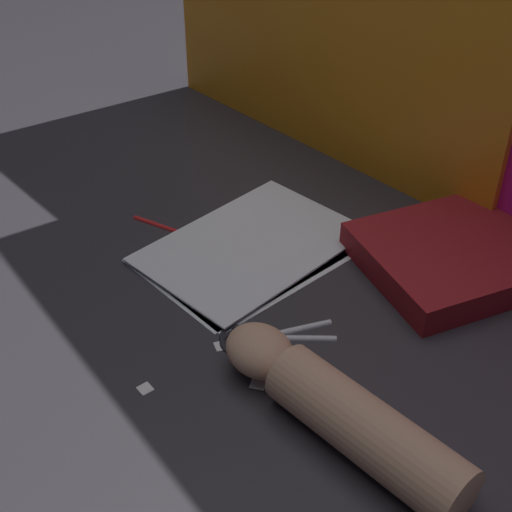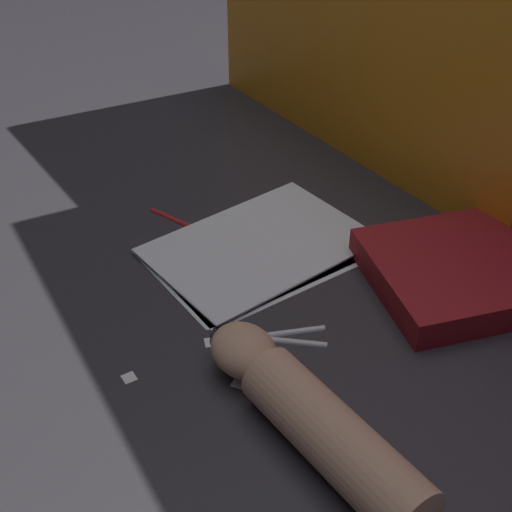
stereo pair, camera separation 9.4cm
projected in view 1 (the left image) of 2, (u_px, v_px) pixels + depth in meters
ground_plane at (256, 276)px, 1.00m from camera, size 6.00×6.00×0.00m
backdrop_panel_left at (322, 37)px, 1.20m from camera, size 0.75×0.04×0.41m
paper_stack at (253, 248)px, 1.05m from camera, size 0.23×0.32×0.01m
book_closed at (462, 253)px, 1.01m from camera, size 0.30×0.33×0.04m
scissors at (258, 336)px, 0.90m from camera, size 0.12×0.15×0.01m
hand_forearm at (340, 410)px, 0.76m from camera, size 0.32×0.07×0.07m
paper_scrap_near at (258, 383)px, 0.84m from camera, size 0.02×0.02×0.00m
paper_scrap_mid at (220, 346)px, 0.89m from camera, size 0.02×0.02×0.00m
paper_scrap_far at (145, 388)px, 0.83m from camera, size 0.02×0.02×0.00m
pen at (167, 226)px, 1.10m from camera, size 0.12×0.04×0.01m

